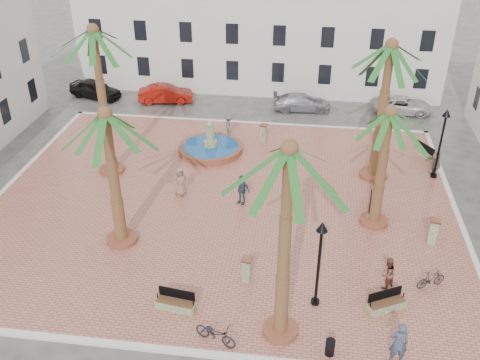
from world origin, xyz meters
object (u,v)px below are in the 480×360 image
Objects in this scene: bicycle_a at (216,333)px; pedestrian_east at (435,163)px; fountain at (211,147)px; bollard_n at (264,133)px; palm_e at (388,127)px; bicycle_b at (431,279)px; lamppost_s at (320,250)px; cyclist_a at (399,343)px; bench_ne at (427,153)px; car_silver at (302,102)px; pedestrian_fountain_b at (241,189)px; palm_ne at (389,61)px; pedestrian_north at (229,126)px; bench_s at (176,304)px; palm_sw at (107,131)px; palm_s at (288,171)px; cyclist_b at (387,273)px; bench_se at (386,304)px; bollard_e at (433,231)px; car_red at (166,94)px; car_black at (95,89)px; pedestrian_fountain_a at (180,182)px; palm_nw at (95,46)px; lamppost_e at (443,132)px; litter_bin at (330,347)px; car_white at (403,105)px.

bicycle_a is 18.65m from pedestrian_east.
fountain is 3.21× the size of bollard_n.
palm_e reaches higher than bicycle_b.
lamppost_s is 2.24× the size of cyclist_a.
car_silver is (-8.42, 7.09, 0.24)m from bench_ne.
cyclist_a is at bearing -29.88° from pedestrian_fountain_b.
pedestrian_fountain_b is (-7.28, 0.98, -4.71)m from palm_e.
pedestrian_north is at bearing 156.40° from palm_ne.
fountain reaches higher than pedestrian_fountain_b.
lamppost_s reaches higher than bollard_n.
bicycle_b is (11.07, 2.90, 0.18)m from bench_s.
palm_s reaches higher than palm_sw.
cyclist_b is at bearing -91.35° from palm_ne.
bollard_e reaches higher than bench_se.
palm_e is 8.45m from bench_se.
bench_ne is at bearing -120.12° from car_red.
bollard_e is 0.32× the size of car_black.
bench_se is 0.99× the size of pedestrian_north.
bench_se is 0.96× the size of bicycle_a.
cyclist_a is at bearing -76.23° from pedestrian_fountain_a.
palm_nw is 6.51× the size of bollard_e.
lamppost_e is 3.06× the size of bicycle_b.
palm_s is 24.76m from car_silver.
palm_nw is 5.75× the size of cyclist_b.
pedestrian_fountain_a is at bearing -164.57° from lamppost_e.
car_red is (-15.38, 21.94, 0.31)m from bench_se.
car_black is at bearing 154.16° from palm_ne.
palm_s is 1.95× the size of lamppost_e.
cyclist_a is at bearing -68.97° from bicycle_a.
palm_sw is at bearing 139.51° from bench_s.
lamppost_s is 2.39× the size of pedestrian_fountain_b.
litter_bin is (-6.45, -17.51, 0.10)m from bench_ne.
lamppost_e is at bearing 53.40° from bench_s.
lamppost_e is at bearing -16.40° from pedestrian_fountain_a.
palm_e is 5.09× the size of bollard_n.
pedestrian_east is (1.92, 10.54, 0.36)m from bicycle_b.
pedestrian_fountain_a reaches higher than cyclist_b.
palm_ne is 12.03m from cyclist_b.
cyclist_b is (-0.24, -10.15, -6.46)m from palm_ne.
car_white is at bearing -142.53° from cyclist_b.
lamppost_e reaches higher than car_white.
car_silver reaches higher than bicycle_a.
bench_ne is 20.72m from car_red.
bench_s is at bearing 165.97° from litter_bin.
bicycle_a is (-7.02, 0.00, -0.48)m from cyclist_a.
bollard_n is at bearing -122.58° from pedestrian_east.
palm_sw is 4.07× the size of pedestrian_fountain_b.
bench_ne is at bearing -108.74° from pedestrian_north.
fountain is at bearing 169.53° from palm_ne.
lamppost_e is 2.52× the size of pedestrian_north.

